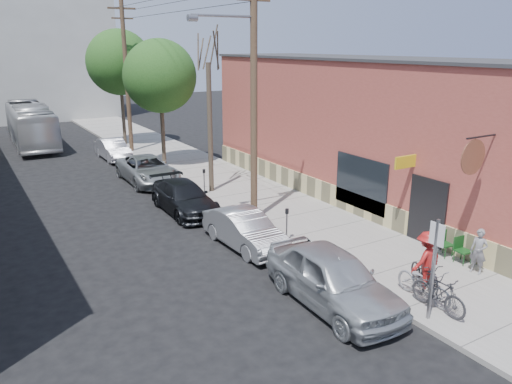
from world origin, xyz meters
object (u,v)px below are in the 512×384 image
tree_bare (210,129)px  parked_bike_a (439,293)px  parking_meter_near (287,219)px  bus (31,125)px  patron_grey (479,251)px  car_4 (113,149)px  patio_chair_a (463,251)px  tree_leafy_far (119,62)px  cyclist (426,260)px  parked_bike_b (424,283)px  utility_pole_near (253,91)px  tree_leafy_mid (160,76)px  parking_meter_far (204,177)px  sign_post (434,260)px  patio_chair_b (445,244)px  car_3 (148,170)px  car_2 (184,198)px  car_0 (333,278)px  car_1 (245,230)px

tree_bare → parked_bike_a: size_ratio=3.53×
parking_meter_near → bus: (-5.21, 25.38, 0.53)m
patron_grey → car_4: (-5.10, 22.98, -0.23)m
parking_meter_near → patron_grey: size_ratio=0.84×
patio_chair_a → car_4: 22.90m
tree_leafy_far → cyclist: (0.89, -26.80, -4.90)m
car_4 → tree_leafy_far: bearing=63.0°
parked_bike_b → car_4: car_4 is taller
utility_pole_near → car_4: (-1.59, 14.90, -4.75)m
tree_leafy_mid → parked_bike_b: tree_leafy_mid is taller
parked_bike_b → car_4: size_ratio=0.48×
cyclist → parked_bike_a: bearing=51.8°
parking_meter_far → car_4: bearing=97.8°
tree_bare → patron_grey: size_ratio=4.22×
sign_post → utility_pole_near: size_ratio=0.28×
parking_meter_far → utility_pole_near: size_ratio=0.12×
tree_bare → car_4: tree_bare is taller
patio_chair_b → parked_bike_a: size_ratio=0.50×
car_4 → parked_bike_a: bearing=-85.5°
parked_bike_a → car_3: 17.49m
patron_grey → car_2: (-5.41, 10.82, -0.22)m
utility_pole_near → parked_bike_a: 10.20m
tree_leafy_far → patron_grey: (3.10, -27.00, -5.05)m
parking_meter_far → utility_pole_near: bearing=-88.2°
cyclist → parking_meter_near: bearing=-77.7°
cyclist → car_3: cyclist is taller
parking_meter_near → parked_bike_b: 5.77m
utility_pole_near → patio_chair_a: 9.57m
parking_meter_near → parked_bike_a: parking_meter_near is taller
tree_leafy_far → car_2: bearing=-98.1°
utility_pole_near → patio_chair_b: size_ratio=11.36×
parking_meter_near → utility_pole_near: 5.18m
parking_meter_far → car_4: 10.65m
patio_chair_a → patio_chair_b: (-0.04, 0.70, 0.00)m
utility_pole_near → car_2: bearing=124.6°
tree_leafy_mid → cyclist: 19.48m
car_0 → tree_bare: bearing=82.8°
utility_pole_near → parked_bike_a: size_ratio=5.68×
patio_chair_a → cyclist: bearing=-164.4°
tree_leafy_mid → car_2: bearing=-105.4°
parking_meter_near → car_1: bearing=157.9°
patio_chair_a → bus: 31.42m
parking_meter_near → cyclist: bearing=-74.4°
patio_chair_b → parking_meter_near: bearing=144.1°
utility_pole_near → patio_chair_b: utility_pole_near is taller
parking_meter_far → car_0: bearing=-97.2°
tree_leafy_mid → cyclist: bearing=-87.3°
car_0 → tree_leafy_far: bearing=88.0°
tree_leafy_mid → parking_meter_near: bearing=-92.3°
parked_bike_a → car_1: size_ratio=0.43×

